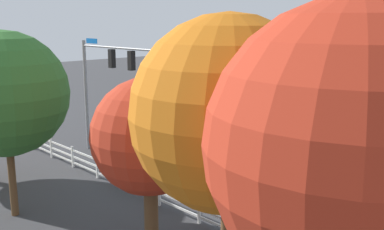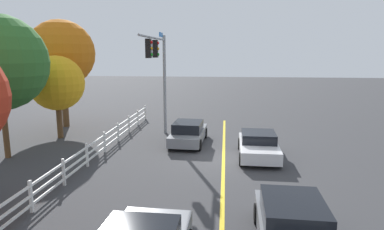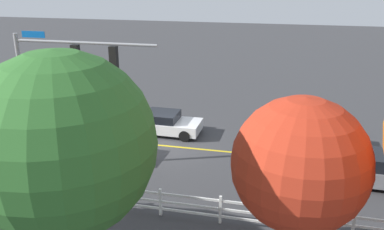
{
  "view_description": "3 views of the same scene",
  "coord_description": "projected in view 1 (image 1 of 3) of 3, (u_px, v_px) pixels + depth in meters",
  "views": [
    {
      "loc": [
        -17.89,
        17.93,
        7.64
      ],
      "look_at": [
        -1.99,
        2.47,
        2.98
      ],
      "focal_mm": 42.22,
      "sensor_mm": 36.0,
      "label": 1
    },
    {
      "loc": [
        -16.69,
        -0.03,
        5.4
      ],
      "look_at": [
        -0.87,
        1.55,
        2.45
      ],
      "focal_mm": 31.42,
      "sensor_mm": 36.0,
      "label": 2
    },
    {
      "loc": [
        -6.14,
        19.6,
        8.97
      ],
      "look_at": [
        -2.17,
        2.61,
        2.86
      ],
      "focal_mm": 37.84,
      "sensor_mm": 36.0,
      "label": 3
    }
  ],
  "objects": [
    {
      "name": "car_2",
      "position": [
        336.0,
        197.0,
        18.1
      ],
      "size": [
        4.11,
        2.14,
        1.47
      ],
      "rotation": [
        0.0,
        0.0,
        -0.03
      ],
      "color": "slate",
      "rests_on": "ground_plane"
    },
    {
      "name": "white_rail_fence",
      "position": [
        142.0,
        185.0,
        19.68
      ],
      "size": [
        26.1,
        0.1,
        1.15
      ],
      "color": "white",
      "rests_on": "ground_plane"
    },
    {
      "name": "ground_plane",
      "position": [
        199.0,
        154.0,
        26.36
      ],
      "size": [
        120.0,
        120.0,
        0.0
      ],
      "primitive_type": "plane",
      "color": "#38383A"
    },
    {
      "name": "tree_1",
      "position": [
        228.0,
        114.0,
        10.76
      ],
      "size": [
        4.79,
        4.79,
        7.86
      ],
      "color": "brown",
      "rests_on": "ground_plane"
    },
    {
      "name": "tree_2",
      "position": [
        150.0,
        137.0,
        14.65
      ],
      "size": [
        3.88,
        3.88,
        5.9
      ],
      "color": "brown",
      "rests_on": "ground_plane"
    },
    {
      "name": "car_0",
      "position": [
        213.0,
        136.0,
        27.82
      ],
      "size": [
        4.18,
        2.09,
        1.3
      ],
      "rotation": [
        0.0,
        0.0,
        3.12
      ],
      "color": "silver",
      "rests_on": "ground_plane"
    },
    {
      "name": "lane_center_stripe",
      "position": [
        253.0,
        170.0,
        23.55
      ],
      "size": [
        28.0,
        0.16,
        0.01
      ],
      "primitive_type": "cube",
      "color": "gold",
      "rests_on": "ground_plane"
    },
    {
      "name": "tree_3",
      "position": [
        350.0,
        146.0,
        7.7
      ],
      "size": [
        5.08,
        5.08,
        8.08
      ],
      "color": "brown",
      "rests_on": "ground_plane"
    },
    {
      "name": "car_1",
      "position": [
        343.0,
        166.0,
        21.93
      ],
      "size": [
        4.61,
        2.08,
        1.41
      ],
      "rotation": [
        0.0,
        0.0,
        3.11
      ],
      "color": "slate",
      "rests_on": "ground_plane"
    },
    {
      "name": "tree_0",
      "position": [
        5.0,
        94.0,
        17.08
      ],
      "size": [
        4.81,
        4.81,
        7.32
      ],
      "color": "brown",
      "rests_on": "ground_plane"
    },
    {
      "name": "car_3",
      "position": [
        140.0,
        140.0,
        26.75
      ],
      "size": [
        4.32,
        2.08,
        1.36
      ],
      "rotation": [
        0.0,
        0.0,
        -0.05
      ],
      "color": "slate",
      "rests_on": "ground_plane"
    },
    {
      "name": "signal_assembly",
      "position": [
        103.0,
        75.0,
        25.15
      ],
      "size": [
        6.59,
        0.37,
        6.64
      ],
      "color": "gray",
      "rests_on": "ground_plane"
    }
  ]
}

